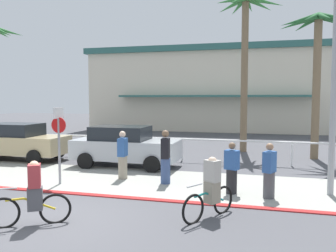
% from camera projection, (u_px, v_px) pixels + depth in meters
% --- Properties ---
extents(ground_plane, '(80.00, 80.00, 0.00)m').
position_uv_depth(ground_plane, '(166.00, 155.00, 18.02)').
color(ground_plane, '#4C4C51').
extents(sidewalk_strip, '(44.00, 4.00, 0.02)m').
position_uv_depth(sidewalk_strip, '(122.00, 180.00, 12.43)').
color(sidewalk_strip, '#9E9E93').
rests_on(sidewalk_strip, ground).
extents(curb_paint, '(44.00, 0.24, 0.03)m').
position_uv_depth(curb_paint, '(95.00, 195.00, 10.51)').
color(curb_paint, maroon).
rests_on(curb_paint, ground).
extents(building_backdrop, '(22.90, 10.32, 7.22)m').
position_uv_depth(building_backdrop, '(219.00, 89.00, 33.39)').
color(building_backdrop, beige).
rests_on(building_backdrop, ground).
extents(rail_fence, '(21.35, 0.08, 1.04)m').
position_uv_depth(rail_fence, '(157.00, 142.00, 16.51)').
color(rail_fence, white).
rests_on(rail_fence, ground).
extents(stop_sign_bike_lane, '(0.52, 0.56, 2.56)m').
position_uv_depth(stop_sign_bike_lane, '(59.00, 134.00, 11.72)').
color(stop_sign_bike_lane, gray).
rests_on(stop_sign_bike_lane, ground).
extents(palm_tree_2, '(3.46, 3.09, 8.18)m').
position_uv_depth(palm_tree_2, '(246.00, 33.00, 18.62)').
color(palm_tree_2, '#756047').
rests_on(palm_tree_2, ground).
extents(palm_tree_3, '(3.40, 3.29, 6.76)m').
position_uv_depth(palm_tree_3, '(317.00, 45.00, 16.37)').
color(palm_tree_3, '#756047').
rests_on(palm_tree_3, ground).
extents(car_tan_1, '(4.40, 2.02, 1.69)m').
position_uv_depth(car_tan_1, '(19.00, 141.00, 16.45)').
color(car_tan_1, tan).
rests_on(car_tan_1, ground).
extents(car_silver_2, '(4.40, 2.02, 1.69)m').
position_uv_depth(car_silver_2, '(125.00, 146.00, 14.88)').
color(car_silver_2, '#B2B7BC').
rests_on(car_silver_2, ground).
extents(cyclist_teal_0, '(1.00, 1.58, 1.50)m').
position_uv_depth(cyclist_teal_0, '(211.00, 189.00, 8.55)').
color(cyclist_teal_0, black).
rests_on(cyclist_teal_0, ground).
extents(cyclist_yellow_1, '(1.58, 1.01, 1.50)m').
position_uv_depth(cyclist_yellow_1, '(33.00, 195.00, 8.03)').
color(cyclist_yellow_1, black).
rests_on(cyclist_yellow_1, ground).
extents(pedestrian_0, '(0.33, 0.41, 1.71)m').
position_uv_depth(pedestrian_0, '(123.00, 157.00, 12.56)').
color(pedestrian_0, gray).
rests_on(pedestrian_0, ground).
extents(pedestrian_1, '(0.46, 0.41, 1.56)m').
position_uv_depth(pedestrian_1, '(232.00, 171.00, 10.63)').
color(pedestrian_1, '#232326').
rests_on(pedestrian_1, ground).
extents(pedestrian_2, '(0.36, 0.43, 1.81)m').
position_uv_depth(pedestrian_2, '(165.00, 159.00, 11.85)').
color(pedestrian_2, '#384C7A').
rests_on(pedestrian_2, ground).
extents(pedestrian_3, '(0.43, 0.47, 1.60)m').
position_uv_depth(pedestrian_3, '(269.00, 173.00, 10.13)').
color(pedestrian_3, '#4C4C51').
rests_on(pedestrian_3, ground).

